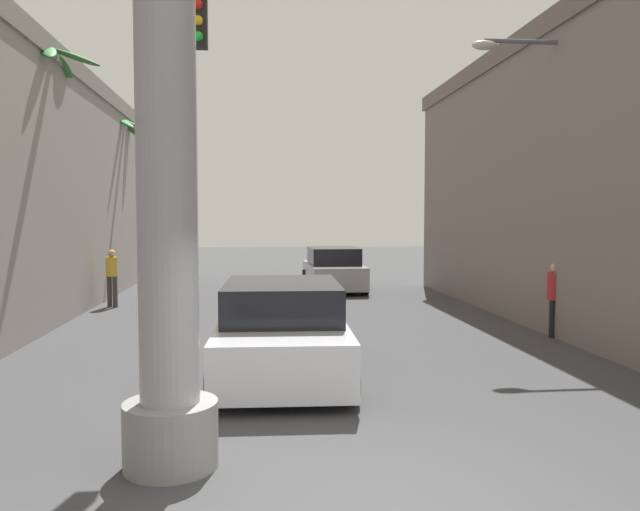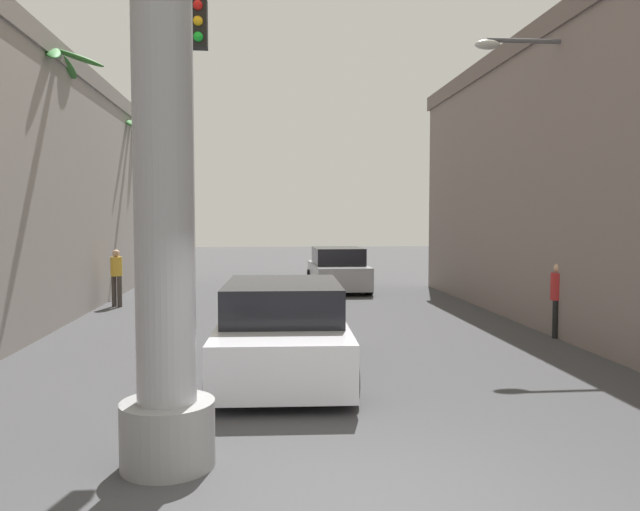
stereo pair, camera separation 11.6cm
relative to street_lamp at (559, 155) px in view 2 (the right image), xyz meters
name	(u,v)px [view 2 (the right image)]	position (x,y,z in m)	size (l,w,h in m)	color
ground_plane	(298,324)	(-5.58, 2.22, -4.01)	(83.92, 83.92, 0.00)	#424244
street_lamp	(559,155)	(0.00, 0.00, 0.00)	(2.39, 0.28, 6.58)	#59595E
traffic_light_mast	(7,107)	(-10.02, -3.89, 0.19)	(5.00, 0.32, 5.97)	#333333
car_lead	(283,330)	(-6.11, -2.67, -3.27)	(2.33, 4.90, 1.56)	black
car_far	(338,270)	(-3.69, 9.45, -3.28)	(2.02, 4.38, 1.56)	black
palm_tree_far_left	(118,178)	(-11.75, 10.61, 0.11)	(2.95, 2.72, 6.45)	brown
palm_tree_mid_left	(52,159)	(-11.49, 2.51, 0.04)	(2.22, 2.36, 6.74)	brown
pedestrian_far_left	(116,273)	(-10.77, 5.77, -3.01)	(0.46, 0.46, 1.70)	#3F3833
pedestrian_mid_right	(558,294)	(0.02, -0.07, -3.05)	(0.48, 0.48, 1.65)	black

